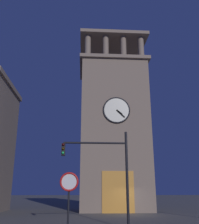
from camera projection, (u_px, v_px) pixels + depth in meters
ground_plane at (132, 215)px, 23.62m from camera, size 200.00×200.00×0.00m
clocktower at (113, 129)px, 30.66m from camera, size 8.18×6.65×22.65m
traffic_signal_near at (105, 164)px, 15.87m from camera, size 4.08×0.41×5.67m
no_horn_sign at (69, 188)px, 10.75m from camera, size 0.78×0.14×2.87m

